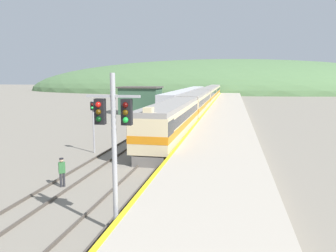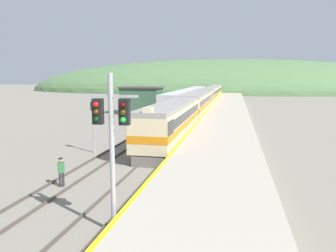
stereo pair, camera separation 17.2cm
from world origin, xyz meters
The scene contains 13 objects.
track_main centered at (0.00, 70.00, 0.08)m, with size 1.52×180.00×0.16m.
track_siding centered at (-3.96, 70.00, 0.08)m, with size 1.51×180.00×0.16m.
platform centered at (4.79, 50.00, 0.52)m, with size 6.45×140.00×1.06m.
distant_hills centered at (0.00, 149.33, 0.00)m, with size 186.74×84.03×28.83m.
station_shed centered at (-10.00, 49.92, 2.39)m, with size 7.15×5.22×4.73m.
express_train_lead_car centered at (0.00, 25.95, 2.13)m, with size 3.02×19.28×4.26m.
carriage_second centered at (0.00, 47.89, 2.12)m, with size 3.01×22.38×3.90m.
carriage_third centered at (0.00, 71.16, 2.12)m, with size 3.01×22.38×3.90m.
carriage_fourth centered at (0.00, 94.42, 2.12)m, with size 3.01×22.38×3.90m.
siding_train centered at (-3.96, 65.29, 1.94)m, with size 2.90×47.30×3.75m.
signal_mast_main centered at (1.21, 6.92, 4.24)m, with size 2.20×0.42×6.51m.
signal_post_siding centered at (-5.62, 20.24, 3.12)m, with size 0.36×0.42×4.38m.
track_worker centered at (-3.83, 11.70, 0.98)m, with size 0.42×0.39×1.72m.
Camera 1 is at (5.79, -5.14, 6.35)m, focal length 35.00 mm.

